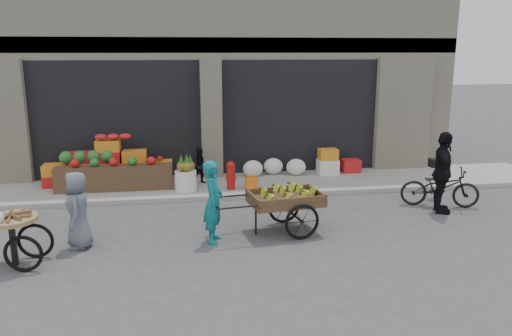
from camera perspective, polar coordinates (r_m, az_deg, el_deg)
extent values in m
plane|color=#424244|center=(9.03, -2.61, -9.30)|extent=(80.00, 80.00, 0.00)
cube|color=gray|center=(12.88, -4.69, -2.08)|extent=(18.00, 2.20, 0.12)
cube|color=beige|center=(16.51, -6.07, 13.35)|extent=(14.00, 6.00, 7.00)
cube|color=gray|center=(13.66, -5.40, 13.81)|extent=(14.00, 0.30, 0.40)
cube|color=black|center=(14.48, -15.27, 5.71)|extent=(4.40, 1.60, 3.10)
cube|color=black|center=(14.79, 4.27, 6.29)|extent=(4.40, 1.60, 3.10)
cube|color=beige|center=(13.58, -5.17, 5.65)|extent=(0.55, 0.80, 3.22)
cube|color=brown|center=(12.70, -15.86, -1.09)|extent=(2.80, 0.45, 0.60)
sphere|color=#1E5923|center=(13.19, -18.76, 1.19)|extent=(0.34, 0.34, 0.34)
cylinder|color=silver|center=(12.28, -8.02, -1.43)|extent=(0.52, 0.52, 0.50)
cylinder|color=#A5140F|center=(12.29, -2.89, -1.16)|extent=(0.20, 0.20, 0.56)
sphere|color=#A5140F|center=(12.21, -2.91, 0.29)|extent=(0.22, 0.22, 0.22)
cylinder|color=orange|center=(12.34, -0.55, -1.72)|extent=(0.32, 0.32, 0.30)
ellipsoid|color=silver|center=(13.60, 2.14, 0.01)|extent=(1.70, 0.60, 0.44)
imported|color=black|center=(12.82, -6.33, 0.24)|extent=(0.51, 0.43, 0.93)
cube|color=brown|center=(9.69, 3.39, -3.76)|extent=(1.48, 1.07, 0.12)
torus|color=black|center=(9.40, 5.28, -6.16)|extent=(0.69, 0.16, 0.69)
torus|color=black|center=(10.26, 3.22, -4.44)|extent=(0.69, 0.16, 0.69)
cylinder|color=black|center=(9.61, -0.02, -6.04)|extent=(0.05, 0.05, 0.57)
imported|color=#0E6D72|center=(9.17, -4.88, -3.86)|extent=(0.49, 0.63, 1.54)
cylinder|color=#9E7F51|center=(9.04, -26.25, -5.28)|extent=(0.90, 0.90, 0.07)
cube|color=black|center=(9.17, -26.00, -7.65)|extent=(0.09, 0.09, 0.80)
torus|color=black|center=(8.87, -25.06, -8.88)|extent=(0.62, 0.11, 0.62)
torus|color=black|center=(9.36, -23.90, -7.61)|extent=(0.62, 0.11, 0.62)
imported|color=slate|center=(9.44, -19.70, -4.56)|extent=(0.49, 0.71, 1.40)
imported|color=black|center=(12.02, 20.27, -2.07)|extent=(1.82, 1.12, 0.90)
imported|color=black|center=(11.48, 20.54, -0.51)|extent=(0.75, 1.13, 1.79)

